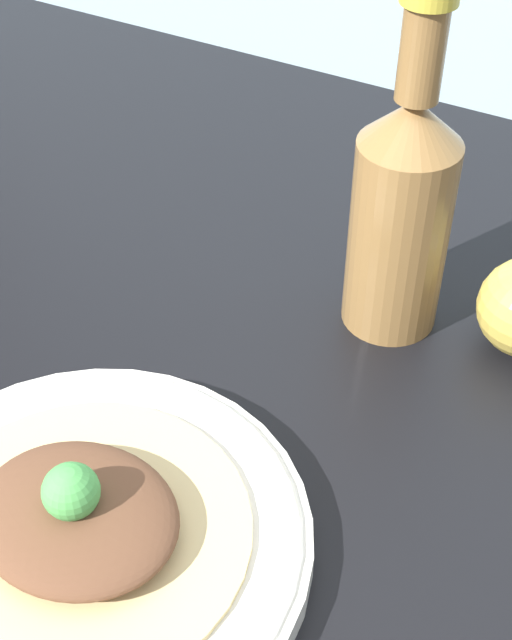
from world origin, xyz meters
TOP-DOWN VIEW (x-y plane):
  - ground_plane at (0.00, 0.00)cm, footprint 180.00×110.00cm
  - plate at (-8.28, -12.10)cm, footprint 27.64×27.64cm
  - plated_food at (-8.28, -12.10)cm, footprint 20.44×20.44cm
  - cider_bottle at (-0.90, 16.99)cm, footprint 7.31×7.31cm

SIDE VIEW (x-z plane):
  - ground_plane at x=0.00cm, z-range -4.00..0.00cm
  - plate at x=-8.28cm, z-range 0.08..2.43cm
  - plated_food at x=-8.28cm, z-range 0.52..6.24cm
  - cider_bottle at x=-0.90cm, z-range -2.90..23.35cm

